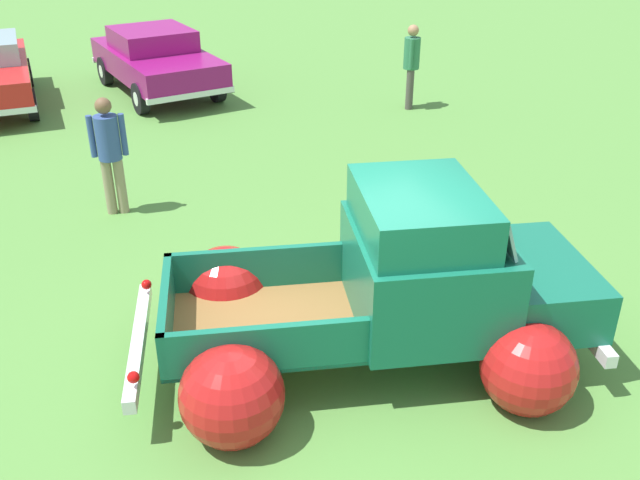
# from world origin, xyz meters

# --- Properties ---
(ground_plane) EXTENTS (80.00, 80.00, 0.00)m
(ground_plane) POSITION_xyz_m (0.00, 0.00, 0.00)
(ground_plane) COLOR #548C3D
(vintage_pickup_truck) EXTENTS (4.97, 3.69, 1.96)m
(vintage_pickup_truck) POSITION_xyz_m (0.37, -0.11, 0.76)
(vintage_pickup_truck) COLOR black
(vintage_pickup_truck) RESTS_ON ground
(show_car_1) EXTENTS (2.37, 4.38, 1.43)m
(show_car_1) POSITION_xyz_m (0.38, 10.91, 0.78)
(show_car_1) COLOR black
(show_car_1) RESTS_ON ground
(spectator_0) EXTENTS (0.54, 0.41, 1.78)m
(spectator_0) POSITION_xyz_m (-1.67, 4.73, 1.02)
(spectator_0) COLOR gray
(spectator_0) RESTS_ON ground
(spectator_1) EXTENTS (0.47, 0.48, 1.77)m
(spectator_1) POSITION_xyz_m (5.05, 7.46, 1.01)
(spectator_1) COLOR #4C4742
(spectator_1) RESTS_ON ground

